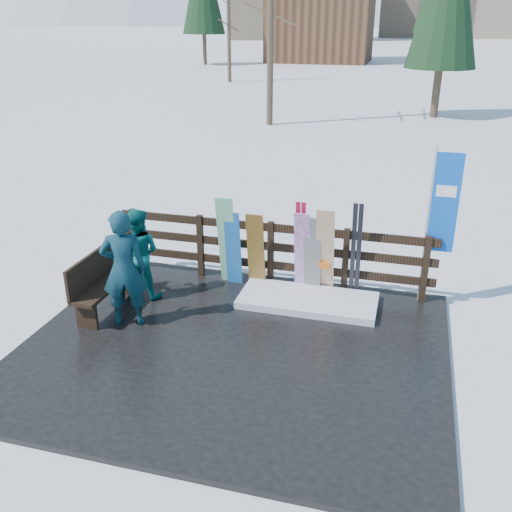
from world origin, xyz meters
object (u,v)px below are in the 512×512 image
(snowboard_1, at_px, (227,241))
(snowboard_3, at_px, (302,253))
(snowboard_2, at_px, (256,251))
(snowboard_4, at_px, (312,256))
(person_front, at_px, (124,269))
(snowboard_5, at_px, (325,252))
(person_back, at_px, (138,254))
(rental_flag, at_px, (440,209))
(bench, at_px, (100,280))
(snowboard_0, at_px, (233,249))

(snowboard_1, xyz_separation_m, snowboard_3, (1.32, 0.00, -0.07))
(snowboard_2, distance_m, snowboard_4, 0.97)
(snowboard_2, bearing_deg, person_front, -131.59)
(snowboard_2, relative_size, snowboard_5, 0.86)
(snowboard_1, bearing_deg, person_back, -146.58)
(snowboard_4, bearing_deg, rental_flag, 7.89)
(bench, height_order, person_front, person_front)
(bench, xyz_separation_m, snowboard_5, (3.35, 1.45, 0.27))
(snowboard_3, height_order, snowboard_5, snowboard_5)
(bench, relative_size, snowboard_2, 1.08)
(person_back, bearing_deg, snowboard_4, -168.78)
(snowboard_2, relative_size, snowboard_4, 0.98)
(snowboard_3, bearing_deg, rental_flag, 7.27)
(snowboard_1, height_order, snowboard_5, snowboard_1)
(snowboard_3, bearing_deg, snowboard_2, 180.00)
(person_back, bearing_deg, snowboard_3, -167.75)
(snowboard_4, relative_size, snowboard_5, 0.88)
(snowboard_2, bearing_deg, snowboard_1, -180.00)
(person_back, bearing_deg, snowboard_0, -154.41)
(snowboard_1, distance_m, person_front, 2.04)
(snowboard_4, distance_m, rental_flag, 2.16)
(snowboard_5, bearing_deg, snowboard_4, -180.00)
(snowboard_0, relative_size, snowboard_4, 0.96)
(snowboard_2, relative_size, snowboard_3, 0.93)
(snowboard_5, bearing_deg, snowboard_1, -180.00)
(snowboard_1, bearing_deg, snowboard_0, 0.00)
(snowboard_0, bearing_deg, snowboard_3, 0.00)
(snowboard_2, distance_m, person_front, 2.35)
(bench, bearing_deg, rental_flag, 18.67)
(bench, distance_m, snowboard_5, 3.66)
(snowboard_1, height_order, snowboard_2, snowboard_1)
(bench, distance_m, person_front, 0.79)
(snowboard_2, height_order, person_front, person_front)
(snowboard_4, xyz_separation_m, rental_flag, (1.95, 0.27, 0.90))
(bench, bearing_deg, person_back, 58.37)
(person_front, bearing_deg, bench, -47.61)
(snowboard_4, bearing_deg, snowboard_0, 180.00)
(bench, bearing_deg, snowboard_5, 23.36)
(snowboard_1, distance_m, snowboard_3, 1.32)
(rental_flag, height_order, person_front, rental_flag)
(snowboard_0, height_order, snowboard_3, snowboard_3)
(bench, height_order, snowboard_4, snowboard_4)
(bench, bearing_deg, snowboard_2, 33.80)
(snowboard_2, relative_size, person_front, 0.76)
(snowboard_2, distance_m, snowboard_5, 1.19)
(snowboard_1, relative_size, rental_flag, 0.63)
(snowboard_4, height_order, rental_flag, rental_flag)
(snowboard_0, height_order, snowboard_1, snowboard_1)
(snowboard_5, bearing_deg, snowboard_2, -180.00)
(snowboard_2, height_order, person_back, person_back)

